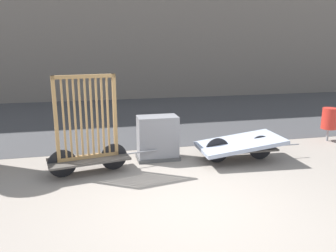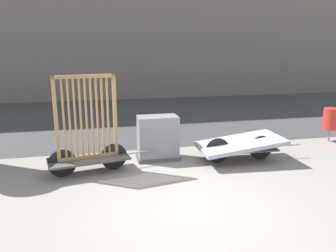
% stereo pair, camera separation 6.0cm
% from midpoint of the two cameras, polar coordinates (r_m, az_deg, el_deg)
% --- Properties ---
extents(ground_plane, '(60.00, 60.00, 0.00)m').
position_cam_midpoint_polar(ground_plane, '(5.49, 4.38, -13.91)').
color(ground_plane, gray).
extents(road_strip, '(56.00, 8.46, 0.01)m').
position_cam_midpoint_polar(road_strip, '(12.47, -5.94, 1.75)').
color(road_strip, '#424244').
rests_on(road_strip, ground_plane).
extents(bike_cart_with_bedframe, '(2.33, 0.98, 2.02)m').
position_cam_midpoint_polar(bike_cart_with_bedframe, '(6.82, -13.99, -2.54)').
color(bike_cart_with_bedframe, '#4C4742').
rests_on(bike_cart_with_bedframe, ground_plane).
extents(bike_cart_with_mattress, '(2.44, 1.13, 0.58)m').
position_cam_midpoint_polar(bike_cart_with_mattress, '(7.60, 12.14, -3.16)').
color(bike_cart_with_mattress, '#4C4742').
rests_on(bike_cart_with_mattress, ground_plane).
extents(utility_cabinet, '(0.97, 0.57, 1.01)m').
position_cam_midpoint_polar(utility_cabinet, '(7.54, -2.04, -2.36)').
color(utility_cabinet, '#4C4C4C').
rests_on(utility_cabinet, ground_plane).
extents(trash_bin, '(0.40, 0.40, 0.92)m').
position_cam_midpoint_polar(trash_bin, '(9.99, 26.13, 1.16)').
color(trash_bin, gray).
rests_on(trash_bin, ground_plane).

